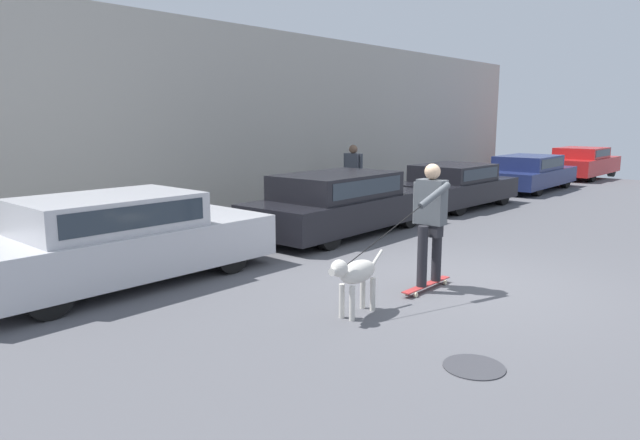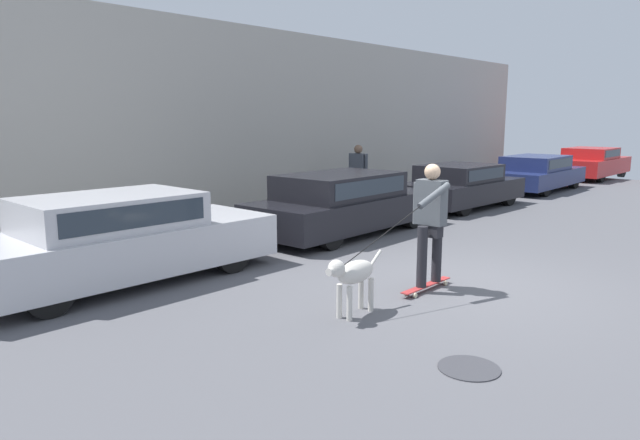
# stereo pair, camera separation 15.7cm
# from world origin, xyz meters

# --- Properties ---
(ground_plane) EXTENTS (36.00, 36.00, 0.00)m
(ground_plane) POSITION_xyz_m (0.00, 0.00, 0.00)
(ground_plane) COLOR #545459
(back_wall) EXTENTS (32.00, 0.30, 4.64)m
(back_wall) POSITION_xyz_m (0.00, 7.06, 2.32)
(back_wall) COLOR #ADA89E
(back_wall) RESTS_ON ground_plane
(sidewalk_curb) EXTENTS (30.00, 2.00, 0.10)m
(sidewalk_curb) POSITION_xyz_m (0.00, 5.89, 0.05)
(sidewalk_curb) COLOR #A39E93
(sidewalk_curb) RESTS_ON ground_plane
(parked_car_0) EXTENTS (4.60, 1.77, 1.33)m
(parked_car_0) POSITION_xyz_m (-3.28, 3.74, 0.65)
(parked_car_0) COLOR black
(parked_car_0) RESTS_ON ground_plane
(parked_car_1) EXTENTS (4.66, 2.00, 1.29)m
(parked_car_1) POSITION_xyz_m (1.80, 3.74, 0.64)
(parked_car_1) COLOR black
(parked_car_1) RESTS_ON ground_plane
(parked_car_2) EXTENTS (4.02, 1.88, 1.19)m
(parked_car_2) POSITION_xyz_m (6.76, 3.75, 0.59)
(parked_car_2) COLOR black
(parked_car_2) RESTS_ON ground_plane
(parked_car_3) EXTENTS (4.59, 1.94, 1.19)m
(parked_car_3) POSITION_xyz_m (11.89, 3.74, 0.59)
(parked_car_3) COLOR black
(parked_car_3) RESTS_ON ground_plane
(parked_car_4) EXTENTS (4.44, 1.85, 1.26)m
(parked_car_4) POSITION_xyz_m (17.36, 3.74, 0.62)
(parked_car_4) COLOR black
(parked_car_4) RESTS_ON ground_plane
(dog) EXTENTS (1.11, 0.32, 0.78)m
(dog) POSITION_xyz_m (-2.05, 0.27, 0.53)
(dog) COLOR beige
(dog) RESTS_ON ground_plane
(skateboarder) EXTENTS (2.43, 0.59, 1.80)m
(skateboarder) POSITION_xyz_m (-0.48, 0.18, 1.03)
(skateboarder) COLOR beige
(skateboarder) RESTS_ON ground_plane
(pedestrian_with_bag) EXTENTS (0.27, 0.67, 1.63)m
(pedestrian_with_bag) POSITION_xyz_m (4.57, 5.63, 1.01)
(pedestrian_with_bag) COLOR #3D4760
(pedestrian_with_bag) RESTS_ON sidewalk_curb
(manhole_cover) EXTENTS (0.61, 0.61, 0.01)m
(manhole_cover) POSITION_xyz_m (-2.45, -1.55, 0.01)
(manhole_cover) COLOR #38383D
(manhole_cover) RESTS_ON ground_plane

